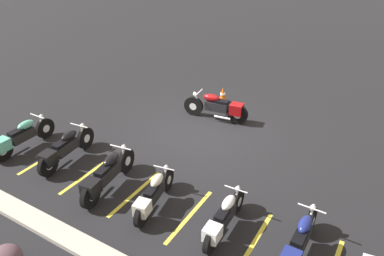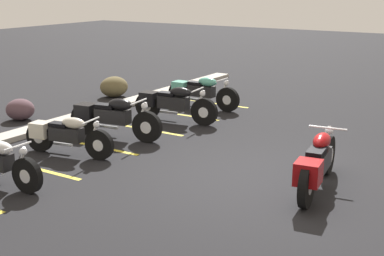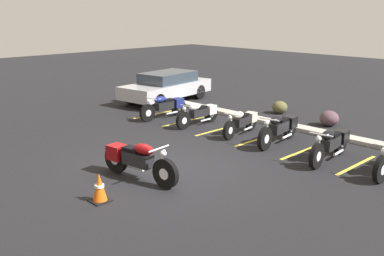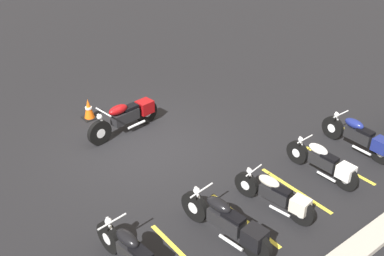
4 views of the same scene
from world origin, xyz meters
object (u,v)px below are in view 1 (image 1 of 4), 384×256
(parked_bike_4, at_px, (64,149))
(parked_bike_2, at_px, (153,195))
(parked_bike_5, at_px, (20,137))
(parked_bike_1, at_px, (223,218))
(traffic_cone, at_px, (223,95))
(motorcycle_maroon_featured, at_px, (219,107))
(parked_bike_3, at_px, (106,175))
(parked_bike_0, at_px, (299,242))

(parked_bike_4, bearing_deg, parked_bike_2, -101.17)
(parked_bike_5, bearing_deg, parked_bike_4, -83.27)
(parked_bike_1, xyz_separation_m, parked_bike_5, (6.83, 0.04, 0.04))
(parked_bike_4, bearing_deg, traffic_cone, -24.82)
(motorcycle_maroon_featured, xyz_separation_m, parked_bike_3, (0.66, 4.98, -0.01))
(parked_bike_2, bearing_deg, parked_bike_5, 78.99)
(parked_bike_1, bearing_deg, traffic_cone, 24.87)
(parked_bike_0, xyz_separation_m, parked_bike_2, (3.47, 0.29, -0.03))
(parked_bike_4, relative_size, traffic_cone, 3.56)
(traffic_cone, bearing_deg, motorcycle_maroon_featured, 110.83)
(parked_bike_0, height_order, parked_bike_5, parked_bike_5)
(parked_bike_1, bearing_deg, motorcycle_maroon_featured, 26.49)
(parked_bike_3, bearing_deg, parked_bike_1, -94.73)
(parked_bike_5, distance_m, traffic_cone, 7.23)
(parked_bike_1, height_order, parked_bike_5, parked_bike_5)
(parked_bike_0, height_order, parked_bike_2, parked_bike_0)
(parked_bike_2, xyz_separation_m, traffic_cone, (1.31, -6.31, -0.12))
(parked_bike_3, xyz_separation_m, traffic_cone, (-0.14, -6.34, -0.18))
(motorcycle_maroon_featured, xyz_separation_m, parked_bike_2, (-0.79, 4.94, -0.07))
(parked_bike_2, relative_size, parked_bike_3, 0.87)
(parked_bike_4, relative_size, parked_bike_5, 1.02)
(parked_bike_0, distance_m, parked_bike_2, 3.48)
(parked_bike_1, bearing_deg, parked_bike_5, 88.29)
(parked_bike_0, relative_size, parked_bike_5, 0.97)
(motorcycle_maroon_featured, height_order, parked_bike_0, motorcycle_maroon_featured)
(parked_bike_3, xyz_separation_m, parked_bike_5, (3.57, -0.14, -0.02))
(parked_bike_1, distance_m, parked_bike_2, 1.82)
(parked_bike_0, bearing_deg, traffic_cone, 39.11)
(parked_bike_2, bearing_deg, traffic_cone, 1.89)
(parked_bike_3, distance_m, parked_bike_5, 3.57)
(parked_bike_0, bearing_deg, motorcycle_maroon_featured, 43.14)
(parked_bike_0, distance_m, parked_bike_3, 4.93)
(parked_bike_1, height_order, parked_bike_2, parked_bike_1)
(parked_bike_5, bearing_deg, parked_bike_2, -91.21)
(parked_bike_0, distance_m, parked_bike_5, 8.49)
(parked_bike_5, relative_size, traffic_cone, 3.50)
(parked_bike_3, relative_size, parked_bike_5, 1.04)
(parked_bike_0, height_order, traffic_cone, parked_bike_0)
(parked_bike_2, distance_m, parked_bike_4, 3.36)
(parked_bike_1, distance_m, traffic_cone, 6.91)
(parked_bike_1, xyz_separation_m, parked_bike_2, (1.82, 0.14, -0.00))
(motorcycle_maroon_featured, distance_m, parked_bike_3, 5.02)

